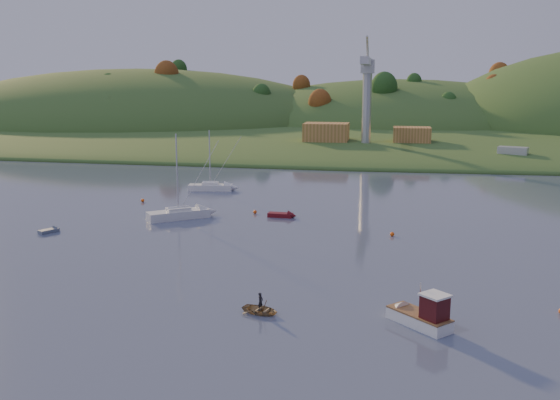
% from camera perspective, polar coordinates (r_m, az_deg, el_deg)
% --- Properties ---
extents(ground, '(500.00, 500.00, 0.00)m').
position_cam_1_polar(ground, '(38.18, -4.17, -17.08)').
color(ground, '#353B56').
rests_on(ground, ground).
extents(far_shore, '(620.00, 220.00, 1.50)m').
position_cam_1_polar(far_shore, '(263.33, 8.51, 6.96)').
color(far_shore, '#2A5020').
rests_on(far_shore, ground).
extents(shore_slope, '(640.00, 150.00, 7.00)m').
position_cam_1_polar(shore_slope, '(198.58, 7.85, 5.70)').
color(shore_slope, '#2A5020').
rests_on(shore_slope, ground).
extents(hill_left_far, '(120.00, 100.00, 32.00)m').
position_cam_1_polar(hill_left_far, '(300.09, -24.04, 6.62)').
color(hill_left_far, '#2A5020').
rests_on(hill_left_far, ground).
extents(hill_left, '(170.00, 140.00, 44.00)m').
position_cam_1_polar(hill_left, '(253.27, -12.69, 6.66)').
color(hill_left, '#2A5020').
rests_on(hill_left, ground).
extents(hill_center, '(140.00, 120.00, 36.00)m').
position_cam_1_polar(hill_center, '(243.24, 10.71, 6.57)').
color(hill_center, '#2A5020').
rests_on(hill_center, ground).
extents(hillside_trees, '(280.00, 50.00, 32.00)m').
position_cam_1_polar(hillside_trees, '(218.48, 8.09, 6.17)').
color(hillside_trees, '#1F4A1A').
rests_on(hillside_trees, ground).
extents(wharf, '(42.00, 16.00, 2.40)m').
position_cam_1_polar(wharf, '(155.52, 8.97, 4.67)').
color(wharf, slate).
rests_on(wharf, ground).
extents(shed_west, '(11.00, 8.00, 4.80)m').
position_cam_1_polar(shed_west, '(157.01, 4.25, 6.16)').
color(shed_west, olive).
rests_on(shed_west, wharf).
extents(shed_east, '(9.00, 7.00, 4.00)m').
position_cam_1_polar(shed_east, '(157.22, 11.96, 5.81)').
color(shed_east, olive).
rests_on(shed_east, wharf).
extents(dock_crane, '(3.20, 28.00, 20.30)m').
position_cam_1_polar(dock_crane, '(151.11, 7.96, 10.59)').
color(dock_crane, '#B7B7BC').
rests_on(dock_crane, wharf).
extents(fishing_boat, '(5.51, 5.44, 3.77)m').
position_cam_1_polar(fishing_boat, '(48.19, 12.27, -10.08)').
color(fishing_boat, white).
rests_on(fishing_boat, ground).
extents(sailboat_near, '(7.83, 6.78, 11.13)m').
position_cam_1_polar(sailboat_near, '(82.47, -9.28, -1.21)').
color(sailboat_near, white).
rests_on(sailboat_near, ground).
extents(sailboat_far, '(7.33, 3.10, 9.86)m').
position_cam_1_polar(sailboat_far, '(102.83, -6.38, 1.24)').
color(sailboat_far, white).
rests_on(sailboat_far, ground).
extents(canoe, '(3.50, 2.95, 0.62)m').
position_cam_1_polar(canoe, '(49.27, -1.79, -9.99)').
color(canoe, '#A3865A').
rests_on(canoe, ground).
extents(paddler, '(0.49, 0.61, 1.44)m').
position_cam_1_polar(paddler, '(49.12, -1.79, -9.55)').
color(paddler, black).
rests_on(paddler, ground).
extents(red_tender, '(3.91, 1.59, 1.30)m').
position_cam_1_polar(red_tender, '(82.36, 0.54, -1.40)').
color(red_tender, maroon).
rests_on(red_tender, ground).
extents(grey_dinghy, '(2.18, 2.86, 1.01)m').
position_cam_1_polar(grey_dinghy, '(79.40, -20.08, -2.60)').
color(grey_dinghy, slate).
rests_on(grey_dinghy, ground).
extents(work_vessel, '(15.00, 9.43, 3.63)m').
position_cam_1_polar(work_vessel, '(143.82, 20.48, 3.65)').
color(work_vessel, slate).
rests_on(work_vessel, ground).
extents(buoy_1, '(0.50, 0.50, 0.50)m').
position_cam_1_polar(buoy_1, '(73.68, 10.22, -3.09)').
color(buoy_1, '#FF560D').
rests_on(buoy_1, ground).
extents(buoy_2, '(0.50, 0.50, 0.50)m').
position_cam_1_polar(buoy_2, '(94.81, -12.45, -0.03)').
color(buoy_2, '#FF560D').
rests_on(buoy_2, ground).
extents(buoy_3, '(0.50, 0.50, 0.50)m').
position_cam_1_polar(buoy_3, '(84.57, -2.30, -1.10)').
color(buoy_3, '#FF560D').
rests_on(buoy_3, ground).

